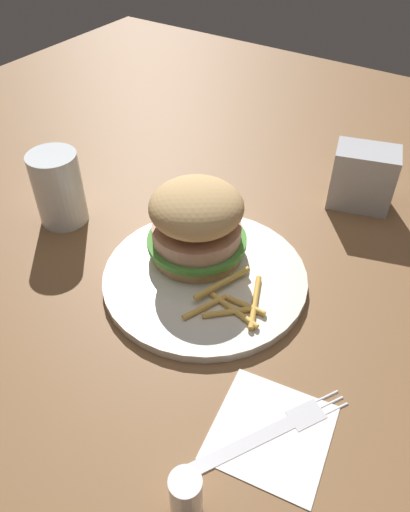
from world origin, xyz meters
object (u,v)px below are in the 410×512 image
(napkin_dispenser, at_px, (363,178))
(napkin, at_px, (271,432))
(fork, at_px, (273,430))
(drink_glass, at_px, (59,193))
(plate, at_px, (205,277))
(fries_pile, at_px, (232,302))
(sandwich, at_px, (197,222))
(salt_shaker, at_px, (186,496))

(napkin_dispenser, bearing_deg, napkin, -97.11)
(fork, distance_m, drink_glass, 0.44)
(fork, relative_size, drink_glass, 1.47)
(plate, bearing_deg, fries_pile, 64.29)
(plate, xyz_separation_m, napkin_dispenser, (-0.27, 0.10, 0.04))
(napkin, distance_m, drink_glass, 0.44)
(fries_pile, distance_m, napkin, 0.16)
(napkin, xyz_separation_m, napkin_dispenser, (-0.41, -0.07, 0.05))
(fries_pile, bearing_deg, sandwich, -122.08)
(fries_pile, xyz_separation_m, salt_shaker, (0.22, 0.08, 0.01))
(sandwich, relative_size, salt_shaker, 2.37)
(plate, xyz_separation_m, fries_pile, (0.03, 0.06, 0.01))
(plate, distance_m, fries_pile, 0.06)
(plate, relative_size, fork, 1.65)
(sandwich, relative_size, napkin_dispenser, 1.41)
(plate, xyz_separation_m, drink_glass, (0.01, -0.25, 0.04))
(plate, relative_size, drink_glass, 2.42)
(plate, bearing_deg, napkin_dispenser, 159.34)
(sandwich, distance_m, napkin_dispenser, 0.28)
(plate, bearing_deg, fork, 50.80)
(drink_glass, bearing_deg, napkin_dispenser, 128.52)
(drink_glass, bearing_deg, napkin, 72.01)
(sandwich, relative_size, napkin, 1.19)
(fork, bearing_deg, napkin, -30.36)
(plate, relative_size, sandwich, 1.99)
(salt_shaker, bearing_deg, fork, 164.74)
(sandwich, xyz_separation_m, fork, (0.17, 0.20, -0.06))
(plate, bearing_deg, sandwich, -131.68)
(plate, distance_m, napkin, 0.22)
(sandwich, xyz_separation_m, fries_pile, (0.05, 0.09, -0.05))
(sandwich, xyz_separation_m, salt_shaker, (0.27, 0.17, -0.04))
(drink_glass, xyz_separation_m, salt_shaker, (0.24, 0.39, -0.02))
(fries_pile, height_order, napkin_dispenser, napkin_dispenser)
(napkin, bearing_deg, sandwich, -129.95)
(drink_glass, bearing_deg, sandwich, 98.78)
(sandwich, distance_m, fork, 0.27)
(sandwich, relative_size, fork, 0.83)
(sandwich, distance_m, fries_pile, 0.11)
(plate, distance_m, napkin_dispenser, 0.29)
(napkin, bearing_deg, salt_shaker, -15.03)
(napkin, xyz_separation_m, fork, (-0.00, 0.00, 0.00))
(fork, bearing_deg, drink_glass, -107.78)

